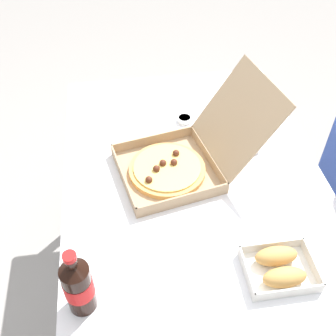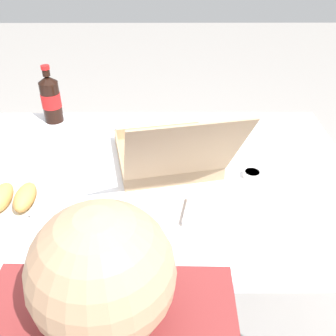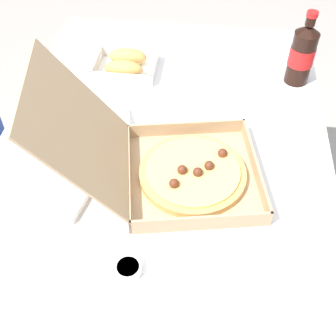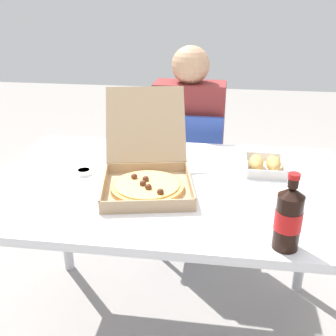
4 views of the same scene
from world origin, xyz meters
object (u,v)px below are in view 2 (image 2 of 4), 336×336
(pizza_box_open, at_px, (168,154))
(paper_menu, at_px, (286,142))
(napkin_pile, at_px, (205,213))
(dipping_sauce_cup, at_px, (252,174))
(cola_bottle, at_px, (51,98))
(bread_side_box, at_px, (14,199))

(pizza_box_open, distance_m, paper_menu, 0.45)
(napkin_pile, bearing_deg, paper_menu, -129.13)
(napkin_pile, height_order, dipping_sauce_cup, same)
(paper_menu, relative_size, dipping_sauce_cup, 3.75)
(pizza_box_open, height_order, dipping_sauce_cup, pizza_box_open)
(cola_bottle, relative_size, napkin_pile, 2.04)
(paper_menu, bearing_deg, napkin_pile, 38.84)
(paper_menu, distance_m, dipping_sauce_cup, 0.27)
(bread_side_box, bearing_deg, paper_menu, -157.69)
(cola_bottle, bearing_deg, dipping_sauce_cup, 151.30)
(bread_side_box, distance_m, napkin_pile, 0.54)
(pizza_box_open, bearing_deg, dipping_sauce_cup, 166.65)
(pizza_box_open, height_order, bread_side_box, pizza_box_open)
(pizza_box_open, distance_m, napkin_pile, 0.27)
(cola_bottle, bearing_deg, bread_side_box, 91.62)
(bread_side_box, height_order, napkin_pile, bread_side_box)
(pizza_box_open, xyz_separation_m, paper_menu, (-0.42, -0.15, -0.04))
(pizza_box_open, bearing_deg, napkin_pile, 111.84)
(cola_bottle, height_order, paper_menu, cola_bottle)
(dipping_sauce_cup, bearing_deg, bread_side_box, 11.28)
(pizza_box_open, relative_size, dipping_sauce_cup, 9.70)
(pizza_box_open, xyz_separation_m, dipping_sauce_cup, (-0.26, 0.06, -0.03))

